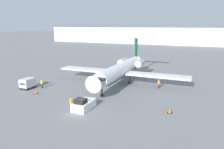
{
  "coord_description": "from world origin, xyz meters",
  "views": [
    {
      "loc": [
        16.13,
        -26.4,
        12.76
      ],
      "look_at": [
        0.0,
        11.95,
        3.16
      ],
      "focal_mm": 35.0,
      "sensor_mm": 36.0,
      "label": 1
    }
  ],
  "objects_px": {
    "luggage_cart": "(28,84)",
    "traffic_cone_right": "(170,111)",
    "worker_near_tug": "(71,103)",
    "traffic_cone_left": "(36,92)",
    "worker_on_apron": "(42,84)",
    "airplane_main": "(121,69)",
    "worker_by_wing": "(159,84)",
    "pushback_tug": "(84,105)"
  },
  "relations": [
    {
      "from": "worker_on_apron",
      "to": "airplane_main",
      "type": "bearing_deg",
      "value": 35.25
    },
    {
      "from": "airplane_main",
      "to": "pushback_tug",
      "type": "bearing_deg",
      "value": -90.24
    },
    {
      "from": "worker_on_apron",
      "to": "traffic_cone_left",
      "type": "distance_m",
      "value": 3.82
    },
    {
      "from": "worker_near_tug",
      "to": "traffic_cone_left",
      "type": "bearing_deg",
      "value": 158.99
    },
    {
      "from": "traffic_cone_left",
      "to": "traffic_cone_right",
      "type": "height_order",
      "value": "traffic_cone_right"
    },
    {
      "from": "airplane_main",
      "to": "pushback_tug",
      "type": "height_order",
      "value": "airplane_main"
    },
    {
      "from": "airplane_main",
      "to": "pushback_tug",
      "type": "relative_size",
      "value": 7.12
    },
    {
      "from": "traffic_cone_right",
      "to": "worker_by_wing",
      "type": "bearing_deg",
      "value": 108.39
    },
    {
      "from": "luggage_cart",
      "to": "traffic_cone_right",
      "type": "bearing_deg",
      "value": -3.29
    },
    {
      "from": "worker_near_tug",
      "to": "traffic_cone_left",
      "type": "distance_m",
      "value": 11.27
    },
    {
      "from": "pushback_tug",
      "to": "worker_near_tug",
      "type": "relative_size",
      "value": 2.2
    },
    {
      "from": "worker_on_apron",
      "to": "traffic_cone_left",
      "type": "xyz_separation_m",
      "value": [
        1.41,
        -3.49,
        -0.66
      ]
    },
    {
      "from": "pushback_tug",
      "to": "worker_on_apron",
      "type": "xyz_separation_m",
      "value": [
        -13.58,
        6.6,
        0.23
      ]
    },
    {
      "from": "luggage_cart",
      "to": "traffic_cone_left",
      "type": "relative_size",
      "value": 4.27
    },
    {
      "from": "luggage_cart",
      "to": "airplane_main",
      "type": "bearing_deg",
      "value": 34.55
    },
    {
      "from": "worker_near_tug",
      "to": "traffic_cone_left",
      "type": "xyz_separation_m",
      "value": [
        -10.5,
        4.03,
        -0.69
      ]
    },
    {
      "from": "airplane_main",
      "to": "luggage_cart",
      "type": "distance_m",
      "value": 19.6
    },
    {
      "from": "worker_by_wing",
      "to": "traffic_cone_right",
      "type": "distance_m",
      "value": 12.76
    },
    {
      "from": "worker_near_tug",
      "to": "traffic_cone_left",
      "type": "height_order",
      "value": "worker_near_tug"
    },
    {
      "from": "luggage_cart",
      "to": "traffic_cone_left",
      "type": "xyz_separation_m",
      "value": [
        3.81,
        -2.09,
        -0.74
      ]
    },
    {
      "from": "traffic_cone_left",
      "to": "worker_on_apron",
      "type": "bearing_deg",
      "value": 112.04
    },
    {
      "from": "luggage_cart",
      "to": "worker_on_apron",
      "type": "relative_size",
      "value": 1.57
    },
    {
      "from": "airplane_main",
      "to": "worker_by_wing",
      "type": "relative_size",
      "value": 15.79
    },
    {
      "from": "worker_by_wing",
      "to": "traffic_cone_left",
      "type": "xyz_separation_m",
      "value": [
        -20.63,
        -12.54,
        -0.68
      ]
    },
    {
      "from": "worker_near_tug",
      "to": "traffic_cone_right",
      "type": "relative_size",
      "value": 2.61
    },
    {
      "from": "traffic_cone_left",
      "to": "traffic_cone_right",
      "type": "relative_size",
      "value": 0.94
    },
    {
      "from": "worker_on_apron",
      "to": "luggage_cart",
      "type": "bearing_deg",
      "value": -149.71
    },
    {
      "from": "luggage_cart",
      "to": "worker_by_wing",
      "type": "distance_m",
      "value": 26.59
    },
    {
      "from": "luggage_cart",
      "to": "worker_by_wing",
      "type": "bearing_deg",
      "value": 23.15
    },
    {
      "from": "luggage_cart",
      "to": "worker_on_apron",
      "type": "bearing_deg",
      "value": 30.29
    },
    {
      "from": "luggage_cart",
      "to": "worker_on_apron",
      "type": "xyz_separation_m",
      "value": [
        2.4,
        1.4,
        -0.09
      ]
    },
    {
      "from": "traffic_cone_left",
      "to": "worker_near_tug",
      "type": "bearing_deg",
      "value": -21.01
    },
    {
      "from": "worker_near_tug",
      "to": "worker_on_apron",
      "type": "height_order",
      "value": "worker_near_tug"
    },
    {
      "from": "airplane_main",
      "to": "luggage_cart",
      "type": "relative_size",
      "value": 10.26
    },
    {
      "from": "airplane_main",
      "to": "worker_on_apron",
      "type": "height_order",
      "value": "airplane_main"
    },
    {
      "from": "pushback_tug",
      "to": "traffic_cone_left",
      "type": "bearing_deg",
      "value": 165.67
    },
    {
      "from": "pushback_tug",
      "to": "worker_on_apron",
      "type": "distance_m",
      "value": 15.1
    },
    {
      "from": "worker_by_wing",
      "to": "traffic_cone_left",
      "type": "bearing_deg",
      "value": -148.71
    },
    {
      "from": "airplane_main",
      "to": "worker_on_apron",
      "type": "distance_m",
      "value": 16.86
    },
    {
      "from": "airplane_main",
      "to": "worker_near_tug",
      "type": "relative_size",
      "value": 15.69
    },
    {
      "from": "airplane_main",
      "to": "worker_near_tug",
      "type": "bearing_deg",
      "value": -95.77
    },
    {
      "from": "worker_near_tug",
      "to": "traffic_cone_right",
      "type": "bearing_deg",
      "value": 17.57
    }
  ]
}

